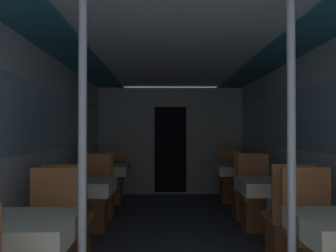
# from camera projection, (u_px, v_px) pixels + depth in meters

# --- Properties ---
(wall_left) EXTENTS (0.05, 8.44, 2.13)m
(wall_left) POSITION_uv_depth(u_px,v_px,m) (50.00, 143.00, 4.36)
(wall_left) COLOR silver
(wall_left) RESTS_ON ground_plane
(wall_right) EXTENTS (0.05, 8.44, 2.13)m
(wall_right) POSITION_uv_depth(u_px,v_px,m) (301.00, 143.00, 4.40)
(wall_right) COLOR silver
(wall_right) RESTS_ON ground_plane
(ceiling_panel) EXTENTS (2.94, 8.44, 0.07)m
(ceiling_panel) POSITION_uv_depth(u_px,v_px,m) (176.00, 53.00, 4.39)
(ceiling_panel) COLOR silver
(ceiling_panel) RESTS_ON wall_left
(bulkhead_far) EXTENTS (2.89, 0.09, 2.13)m
(bulkhead_far) POSITION_uv_depth(u_px,v_px,m) (170.00, 141.00, 7.52)
(bulkhead_far) COLOR #A8A8A3
(bulkhead_far) RESTS_ON ground_plane
(dining_table_left_0) EXTENTS (0.68, 0.68, 0.71)m
(dining_table_left_0) POSITION_uv_depth(u_px,v_px,m) (20.00, 234.00, 2.35)
(dining_table_left_0) COLOR #4C4C51
(dining_table_left_0) RESTS_ON ground_plane
(support_pole_left_0) EXTENTS (0.05, 0.05, 2.13)m
(support_pole_left_0) POSITION_uv_depth(u_px,v_px,m) (82.00, 162.00, 2.36)
(support_pole_left_0) COLOR silver
(support_pole_left_0) RESTS_ON ground_plane
(dining_table_left_1) EXTENTS (0.68, 0.68, 0.71)m
(dining_table_left_1) POSITION_uv_depth(u_px,v_px,m) (82.00, 189.00, 4.17)
(dining_table_left_1) COLOR #4C4C51
(dining_table_left_1) RESTS_ON ground_plane
(chair_left_near_1) EXTENTS (0.41, 0.41, 0.96)m
(chair_left_near_1) POSITION_uv_depth(u_px,v_px,m) (69.00, 233.00, 3.55)
(chair_left_near_1) COLOR #9C5B31
(chair_left_near_1) RESTS_ON ground_plane
(chair_left_far_1) EXTENTS (0.41, 0.41, 0.96)m
(chair_left_far_1) POSITION_uv_depth(u_px,v_px,m) (93.00, 207.00, 4.77)
(chair_left_far_1) COLOR #9C5B31
(chair_left_far_1) RESTS_ON ground_plane
(dining_table_left_2) EXTENTS (0.68, 0.68, 0.71)m
(dining_table_left_2) POSITION_uv_depth(u_px,v_px,m) (107.00, 172.00, 5.99)
(dining_table_left_2) COLOR #4C4C51
(dining_table_left_2) RESTS_ON ground_plane
(chair_left_near_2) EXTENTS (0.41, 0.41, 0.96)m
(chair_left_near_2) POSITION_uv_depth(u_px,v_px,m) (100.00, 198.00, 5.37)
(chair_left_near_2) COLOR #9C5B31
(chair_left_near_2) RESTS_ON ground_plane
(chair_left_far_2) EXTENTS (0.41, 0.41, 0.96)m
(chair_left_far_2) POSITION_uv_depth(u_px,v_px,m) (112.00, 186.00, 6.59)
(chair_left_far_2) COLOR #9C5B31
(chair_left_far_2) RESTS_ON ground_plane
(chair_right_far_0) EXTENTS (0.41, 0.41, 0.96)m
(chair_right_far_0) POSITION_uv_depth(u_px,v_px,m) (314.00, 252.00, 2.98)
(chair_right_far_0) COLOR #9C5B31
(chair_right_far_0) RESTS_ON ground_plane
(support_pole_right_0) EXTENTS (0.05, 0.05, 2.13)m
(support_pole_right_0) POSITION_uv_depth(u_px,v_px,m) (292.00, 161.00, 2.38)
(support_pole_right_0) COLOR silver
(support_pole_right_0) RESTS_ON ground_plane
(dining_table_right_1) EXTENTS (0.68, 0.68, 0.71)m
(dining_table_right_1) POSITION_uv_depth(u_px,v_px,m) (270.00, 189.00, 4.20)
(dining_table_right_1) COLOR #4C4C51
(dining_table_right_1) RESTS_ON ground_plane
(chair_right_near_1) EXTENTS (0.41, 0.41, 0.96)m
(chair_right_near_1) POSITION_uv_depth(u_px,v_px,m) (288.00, 232.00, 3.58)
(chair_right_near_1) COLOR #9C5B31
(chair_right_near_1) RESTS_ON ground_plane
(chair_right_far_1) EXTENTS (0.41, 0.41, 0.96)m
(chair_right_far_1) POSITION_uv_depth(u_px,v_px,m) (257.00, 206.00, 4.80)
(chair_right_far_1) COLOR #9C5B31
(chair_right_far_1) RESTS_ON ground_plane
(dining_table_right_2) EXTENTS (0.68, 0.68, 0.71)m
(dining_table_right_2) POSITION_uv_depth(u_px,v_px,m) (238.00, 171.00, 6.02)
(dining_table_right_2) COLOR #4C4C51
(dining_table_right_2) RESTS_ON ground_plane
(chair_right_near_2) EXTENTS (0.41, 0.41, 0.96)m
(chair_right_near_2) POSITION_uv_depth(u_px,v_px,m) (246.00, 198.00, 5.40)
(chair_right_near_2) COLOR #9C5B31
(chair_right_near_2) RESTS_ON ground_plane
(chair_right_far_2) EXTENTS (0.41, 0.41, 0.96)m
(chair_right_far_2) POSITION_uv_depth(u_px,v_px,m) (231.00, 186.00, 6.62)
(chair_right_far_2) COLOR #9C5B31
(chair_right_far_2) RESTS_ON ground_plane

